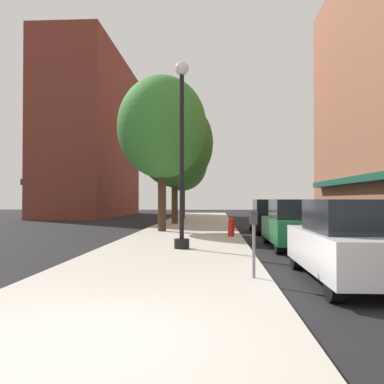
% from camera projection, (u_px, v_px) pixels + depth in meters
% --- Properties ---
extents(ground_plane, '(90.00, 90.00, 0.00)m').
position_uv_depth(ground_plane, '(267.00, 231.00, 22.34)').
color(ground_plane, black).
extents(sidewalk_slab, '(4.80, 50.00, 0.12)m').
position_uv_depth(sidewalk_slab, '(192.00, 228.00, 23.56)').
color(sidewalk_slab, '#B7B2A8').
rests_on(sidewalk_slab, ground).
extents(building_far_background, '(6.80, 18.00, 15.92)m').
position_uv_depth(building_far_background, '(93.00, 137.00, 42.29)').
color(building_far_background, brown).
rests_on(building_far_background, ground).
extents(lamppost, '(0.48, 0.48, 5.90)m').
position_uv_depth(lamppost, '(182.00, 150.00, 13.28)').
color(lamppost, black).
rests_on(lamppost, sidewalk_slab).
extents(fire_hydrant, '(0.33, 0.26, 0.79)m').
position_uv_depth(fire_hydrant, '(231.00, 227.00, 17.54)').
color(fire_hydrant, red).
rests_on(fire_hydrant, sidewalk_slab).
extents(parking_meter_near, '(0.14, 0.09, 1.31)m').
position_uv_depth(parking_meter_near, '(254.00, 236.00, 8.28)').
color(parking_meter_near, slate).
rests_on(parking_meter_near, sidewalk_slab).
extents(tree_near, '(4.91, 4.91, 7.96)m').
position_uv_depth(tree_near, '(175.00, 143.00, 26.90)').
color(tree_near, '#422D1E').
rests_on(tree_near, sidewalk_slab).
extents(tree_mid, '(4.35, 4.35, 7.58)m').
position_uv_depth(tree_mid, '(162.00, 127.00, 20.58)').
color(tree_mid, '#422D1E').
rests_on(tree_mid, sidewalk_slab).
extents(tree_far, '(4.02, 4.02, 6.86)m').
position_uv_depth(tree_far, '(183.00, 162.00, 34.08)').
color(tree_far, '#4C3823').
rests_on(tree_far, sidewalk_slab).
extents(car_white, '(1.80, 4.30, 1.66)m').
position_uv_depth(car_white, '(352.00, 242.00, 8.34)').
color(car_white, black).
rests_on(car_white, ground).
extents(car_green, '(1.80, 4.30, 1.66)m').
position_uv_depth(car_green, '(295.00, 224.00, 14.30)').
color(car_green, black).
rests_on(car_green, ground).
extents(car_black, '(1.80, 4.30, 1.66)m').
position_uv_depth(car_black, '(270.00, 217.00, 20.81)').
color(car_black, black).
rests_on(car_black, ground).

